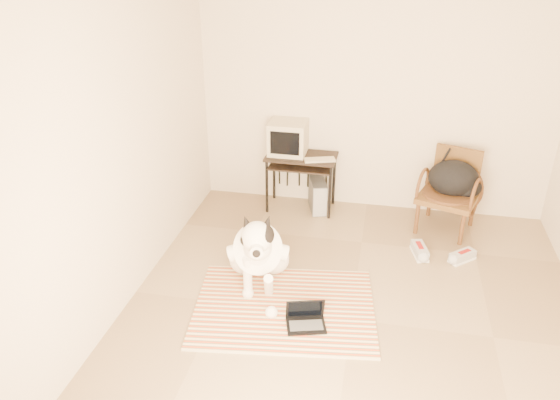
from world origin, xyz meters
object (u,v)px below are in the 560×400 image
(laptop, at_px, (306,318))
(crt_monitor, at_px, (288,137))
(dog, at_px, (259,251))
(pc_tower, at_px, (318,195))
(computer_desk, at_px, (301,164))
(backpack, at_px, (456,180))
(rattan_chair, at_px, (450,191))

(laptop, distance_m, crt_monitor, 2.42)
(dog, bearing_deg, pc_tower, 78.36)
(dog, distance_m, pc_tower, 1.65)
(crt_monitor, bearing_deg, computer_desk, -22.43)
(laptop, xyz_separation_m, crt_monitor, (-0.57, 2.21, 0.79))
(laptop, xyz_separation_m, backpack, (1.31, 2.01, 0.52))
(dog, distance_m, rattan_chair, 2.33)
(crt_monitor, relative_size, backpack, 0.74)
(computer_desk, distance_m, backpack, 1.73)
(dog, xyz_separation_m, rattan_chair, (1.80, 1.47, 0.10))
(computer_desk, relative_size, pc_tower, 1.90)
(computer_desk, relative_size, backpack, 1.43)
(laptop, relative_size, computer_desk, 0.46)
(computer_desk, distance_m, crt_monitor, 0.34)
(rattan_chair, bearing_deg, crt_monitor, 173.63)
(rattan_chair, distance_m, backpack, 0.15)
(dog, relative_size, pc_tower, 2.68)
(computer_desk, height_order, pc_tower, computer_desk)
(laptop, bearing_deg, pc_tower, 95.33)
(crt_monitor, bearing_deg, rattan_chair, -6.37)
(laptop, distance_m, rattan_chair, 2.40)
(laptop, relative_size, crt_monitor, 0.89)
(laptop, bearing_deg, rattan_chair, 57.66)
(rattan_chair, height_order, backpack, rattan_chair)
(crt_monitor, height_order, rattan_chair, crt_monitor)
(laptop, height_order, backpack, backpack)
(dog, relative_size, rattan_chair, 1.30)
(dog, distance_m, crt_monitor, 1.76)
(computer_desk, height_order, rattan_chair, rattan_chair)
(crt_monitor, bearing_deg, laptop, -75.44)
(pc_tower, bearing_deg, computer_desk, -179.06)
(computer_desk, bearing_deg, dog, -94.46)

